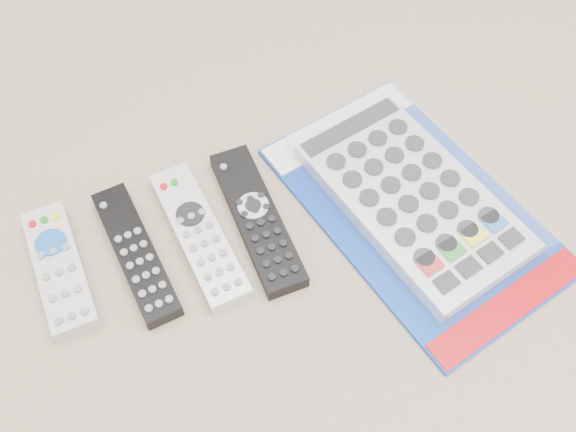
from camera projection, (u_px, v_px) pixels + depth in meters
name	position (u px, v px, depth m)	size (l,w,h in m)	color
remote_small_grey	(60.00, 269.00, 0.74)	(0.06, 0.17, 0.03)	#B4B4B6
remote_slim_black	(136.00, 253.00, 0.75)	(0.06, 0.19, 0.02)	black
remote_silver_dvd	(199.00, 235.00, 0.76)	(0.07, 0.20, 0.02)	silver
remote_large_black	(257.00, 218.00, 0.78)	(0.05, 0.21, 0.02)	black
jumbo_remote_packaged	(413.00, 197.00, 0.78)	(0.29, 0.40, 0.05)	#0E39A1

